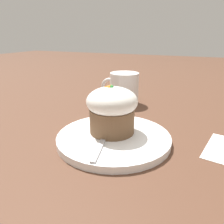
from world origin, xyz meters
TOP-DOWN VIEW (x-y plane):
  - ground_plane at (0.00, 0.00)m, footprint 4.00×4.00m
  - dessert_plate at (0.00, 0.00)m, footprint 0.24×0.24m
  - carrot_cake at (0.01, -0.01)m, footprint 0.11×0.11m
  - spoon at (0.01, 0.03)m, footprint 0.05×0.13m
  - coffee_cup at (0.08, -0.26)m, footprint 0.13×0.09m

SIDE VIEW (x-z plane):
  - ground_plane at x=0.00m, z-range 0.00..0.00m
  - dessert_plate at x=0.00m, z-range 0.00..0.01m
  - spoon at x=0.01m, z-range 0.01..0.02m
  - coffee_cup at x=0.08m, z-range 0.00..0.10m
  - carrot_cake at x=0.01m, z-range 0.01..0.12m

